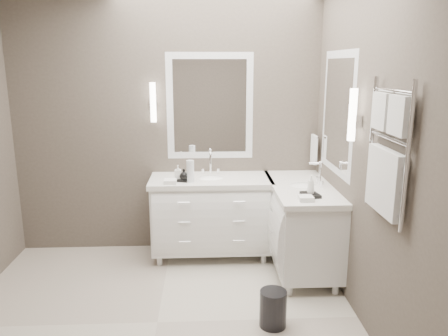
{
  "coord_description": "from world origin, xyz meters",
  "views": [
    {
      "loc": [
        0.38,
        -3.08,
        1.98
      ],
      "look_at": [
        0.56,
        0.7,
        1.08
      ],
      "focal_mm": 35.0,
      "sensor_mm": 36.0,
      "label": 1
    }
  ],
  "objects_px": {
    "vanity_back": "(211,212)",
    "vanity_right": "(301,221)",
    "waste_bin": "(273,309)",
    "towel_ladder": "(387,158)"
  },
  "relations": [
    {
      "from": "vanity_back",
      "to": "vanity_right",
      "type": "height_order",
      "value": "same"
    },
    {
      "from": "vanity_right",
      "to": "vanity_back",
      "type": "bearing_deg",
      "value": 159.62
    },
    {
      "from": "vanity_back",
      "to": "waste_bin",
      "type": "relative_size",
      "value": 4.25
    },
    {
      "from": "towel_ladder",
      "to": "waste_bin",
      "type": "distance_m",
      "value": 1.44
    },
    {
      "from": "vanity_back",
      "to": "towel_ladder",
      "type": "xyz_separation_m",
      "value": [
        1.1,
        -1.63,
        0.91
      ]
    },
    {
      "from": "vanity_right",
      "to": "waste_bin",
      "type": "relative_size",
      "value": 4.25
    },
    {
      "from": "vanity_back",
      "to": "vanity_right",
      "type": "relative_size",
      "value": 1.0
    },
    {
      "from": "vanity_back",
      "to": "vanity_right",
      "type": "bearing_deg",
      "value": -20.38
    },
    {
      "from": "vanity_right",
      "to": "towel_ladder",
      "type": "bearing_deg",
      "value": -80.16
    },
    {
      "from": "vanity_back",
      "to": "towel_ladder",
      "type": "height_order",
      "value": "towel_ladder"
    }
  ]
}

